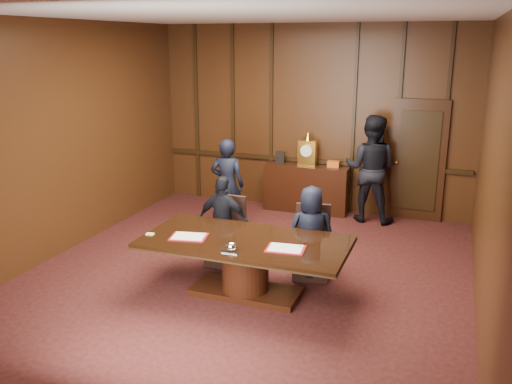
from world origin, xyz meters
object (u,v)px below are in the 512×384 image
witness_right (371,169)px  signatory_left (224,221)px  sideboard (307,186)px  witness_left (227,185)px  conference_table (245,258)px  signatory_right (311,233)px

witness_right → signatory_left: bearing=63.0°
sideboard → witness_left: (-1.01, -1.50, 0.31)m
conference_table → signatory_left: 1.04m
signatory_left → witness_right: bearing=-120.9°
witness_right → conference_table: bearing=78.0°
signatory_right → witness_right: size_ratio=0.68×
witness_left → conference_table: bearing=112.9°
witness_left → witness_right: size_ratio=0.83×
signatory_right → witness_right: (0.36, 2.80, 0.31)m
signatory_right → witness_right: witness_right is taller
sideboard → signatory_right: size_ratio=1.22×
sideboard → signatory_right: sideboard is taller
conference_table → signatory_right: (0.65, 0.80, 0.14)m
conference_table → signatory_right: 1.04m
sideboard → conference_table: sideboard is taller
signatory_right → witness_left: size_ratio=0.82×
conference_table → witness_right: bearing=74.4°
signatory_left → witness_left: 1.58m
signatory_left → witness_left: witness_left is taller
sideboard → witness_left: witness_left is taller
sideboard → conference_table: (0.21, -3.76, 0.02)m
sideboard → signatory_left: size_ratio=1.20×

